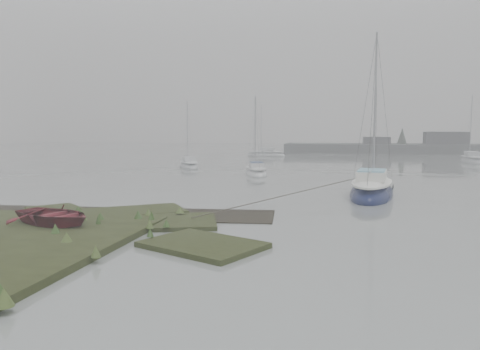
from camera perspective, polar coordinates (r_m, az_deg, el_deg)
name	(u,v)px	position (r m, az deg, el deg)	size (l,w,h in m)	color
ground	(290,168)	(44.52, 6.17, 0.86)	(160.00, 160.00, 0.00)	slate
sailboat_main	(372,191)	(26.38, 15.75, -1.92)	(3.10, 7.06, 9.63)	#0B1137
sailboat_white	(256,172)	(37.49, 1.97, 0.33)	(2.93, 5.09, 6.83)	silver
sailboat_far_a	(189,166)	(44.58, -6.26, 1.13)	(3.64, 5.04, 6.85)	#A8ADB2
sailboat_far_b	(471,160)	(57.41, 26.33, 1.61)	(1.93, 5.69, 7.99)	silver
sailboat_far_c	(266,155)	(63.66, 3.19, 2.50)	(5.36, 2.09, 7.41)	#B4BABF
dinghy	(54,215)	(18.23, -21.73, -4.56)	(2.36, 3.30, 0.68)	maroon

